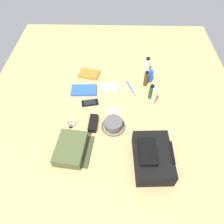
% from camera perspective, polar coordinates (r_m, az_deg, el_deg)
% --- Properties ---
extents(ground_plane, '(2.64, 2.02, 0.02)m').
position_cam_1_polar(ground_plane, '(1.57, 0.00, -1.20)').
color(ground_plane, tan).
rests_on(ground_plane, ground).
extents(backpack, '(0.33, 0.24, 0.14)m').
position_cam_1_polar(backpack, '(1.32, 10.94, -12.00)').
color(backpack, black).
rests_on(backpack, ground_plane).
extents(toiletry_pouch, '(0.26, 0.24, 0.07)m').
position_cam_1_polar(toiletry_pouch, '(1.39, -10.99, -9.82)').
color(toiletry_pouch, '#47512D').
rests_on(toiletry_pouch, ground_plane).
extents(bucket_hat, '(0.17, 0.17, 0.06)m').
position_cam_1_polar(bucket_hat, '(1.47, 0.35, -3.47)').
color(bucket_hat, '#525252').
rests_on(bucket_hat, ground_plane).
extents(toothpaste_tube, '(0.05, 0.05, 0.14)m').
position_cam_1_polar(toothpaste_tube, '(1.90, 9.60, 12.52)').
color(toothpaste_tube, white).
rests_on(toothpaste_tube, ground_plane).
extents(deodorant_spray, '(0.04, 0.04, 0.12)m').
position_cam_1_polar(deodorant_spray, '(1.81, 10.42, 9.61)').
color(deodorant_spray, blue).
rests_on(deodorant_spray, ground_plane).
extents(cologne_bottle, '(0.03, 0.03, 0.14)m').
position_cam_1_polar(cologne_bottle, '(1.75, 9.25, 8.94)').
color(cologne_bottle, '#473319').
rests_on(cologne_bottle, ground_plane).
extents(shampoo_bottle, '(0.04, 0.04, 0.13)m').
position_cam_1_polar(shampoo_bottle, '(1.66, 10.69, 5.42)').
color(shampoo_bottle, '#19471E').
rests_on(shampoo_bottle, ground_plane).
extents(lotion_bottle, '(0.03, 0.03, 0.17)m').
position_cam_1_polar(lotion_bottle, '(1.60, 11.37, 4.21)').
color(lotion_bottle, beige).
rests_on(lotion_bottle, ground_plane).
extents(paperback_novel, '(0.15, 0.19, 0.02)m').
position_cam_1_polar(paperback_novel, '(1.88, -6.32, 10.27)').
color(paperback_novel, orange).
rests_on(paperback_novel, ground_plane).
extents(travel_guidebook, '(0.13, 0.21, 0.02)m').
position_cam_1_polar(travel_guidebook, '(1.74, -7.70, 5.91)').
color(travel_guidebook, blue).
rests_on(travel_guidebook, ground_plane).
extents(cell_phone, '(0.08, 0.14, 0.01)m').
position_cam_1_polar(cell_phone, '(1.64, -6.07, 2.53)').
color(cell_phone, black).
rests_on(cell_phone, ground_plane).
extents(media_player, '(0.06, 0.09, 0.01)m').
position_cam_1_polar(media_player, '(1.58, 0.37, 0.29)').
color(media_player, '#B7B7BC').
rests_on(media_player, ground_plane).
extents(wristwatch, '(0.07, 0.06, 0.01)m').
position_cam_1_polar(wristwatch, '(1.53, -11.07, -3.23)').
color(wristwatch, '#99999E').
rests_on(wristwatch, ground_plane).
extents(toothbrush, '(0.17, 0.08, 0.02)m').
position_cam_1_polar(toothbrush, '(1.74, 5.38, 6.24)').
color(toothbrush, blue).
rests_on(toothbrush, ground_plane).
extents(notepad, '(0.11, 0.15, 0.02)m').
position_cam_1_polar(notepad, '(1.75, -0.62, 6.69)').
color(notepad, beige).
rests_on(notepad, ground_plane).
extents(sunglasses_case, '(0.14, 0.06, 0.04)m').
position_cam_1_polar(sunglasses_case, '(1.49, -5.20, -3.06)').
color(sunglasses_case, black).
rests_on(sunglasses_case, ground_plane).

